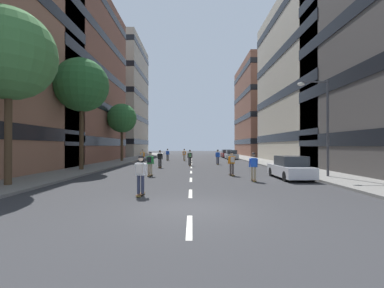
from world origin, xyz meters
name	(u,v)px	position (x,y,z in m)	size (l,w,h in m)	color
ground_plane	(192,162)	(0.00, 27.53, 0.00)	(165.15, 165.15, 0.00)	#333335
sidewalk_left	(128,160)	(-9.65, 30.97, 0.07)	(3.68, 75.70, 0.14)	gray
sidewalk_right	(256,160)	(9.65, 30.97, 0.07)	(3.68, 75.70, 0.14)	gray
lane_markings	(192,162)	(0.00, 28.00, 0.00)	(0.16, 62.20, 0.01)	silver
building_left_mid	(42,75)	(-19.83, 25.95, 11.63)	(16.80, 22.22, 23.07)	brown
building_left_far	(107,99)	(-19.83, 52.33, 13.09)	(16.80, 17.41, 25.99)	#B2A893
building_right_mid	(342,79)	(19.83, 25.95, 11.06)	(16.80, 22.33, 21.93)	#BCB29E
building_right_far	(278,110)	(19.83, 52.33, 10.62)	(16.80, 19.83, 21.06)	brown
parked_car_near	(227,154)	(6.61, 41.23, 0.70)	(1.82, 4.40, 1.52)	maroon
parked_car_mid	(291,168)	(6.61, 8.49, 0.70)	(1.82, 4.40, 1.52)	silver
parked_car_far	(232,155)	(6.61, 35.14, 0.70)	(1.82, 4.40, 1.52)	#B2B7BF
street_tree_near	(122,118)	(-9.65, 27.65, 6.02)	(4.01, 4.01, 7.92)	#4C3823
street_tree_mid	(82,85)	(-9.65, 14.15, 7.52)	(4.68, 4.68, 9.75)	#4C3823
street_tree_far	(9,55)	(-9.65, 4.82, 7.03)	(4.82, 4.82, 9.32)	#4C3823
streetlamp_right	(323,117)	(8.91, 8.81, 4.14)	(2.13, 0.30, 6.50)	#3F3F44
skater_0	(254,165)	(3.87, 7.20, 0.98)	(0.54, 0.91, 1.78)	brown
skater_1	(141,173)	(-2.18, 2.40, 1.02)	(0.55, 0.91, 1.78)	brown
skater_2	(232,162)	(2.99, 10.31, 1.02)	(0.56, 0.92, 1.78)	brown
skater_3	(190,157)	(-0.16, 19.95, 1.02)	(0.53, 0.90, 1.78)	brown
skater_4	(168,154)	(-3.63, 31.12, 0.98)	(0.55, 0.92, 1.78)	brown
skater_5	(185,154)	(-1.07, 30.22, 1.02)	(0.53, 0.90, 1.78)	brown
skater_6	(160,158)	(-3.14, 17.38, 0.98)	(0.55, 0.92, 1.78)	brown
skater_7	(143,155)	(-6.10, 23.89, 1.02)	(0.54, 0.91, 1.78)	brown
skater_8	(150,162)	(-2.97, 10.05, 1.02)	(0.56, 0.92, 1.78)	brown
skater_9	(218,156)	(3.11, 22.22, 0.98)	(0.56, 0.92, 1.78)	brown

